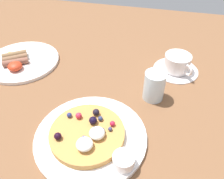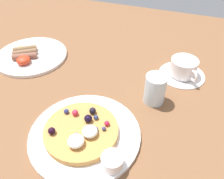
{
  "view_description": "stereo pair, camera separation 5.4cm",
  "coord_description": "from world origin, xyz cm",
  "px_view_note": "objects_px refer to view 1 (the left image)",
  "views": [
    {
      "loc": [
        17.77,
        -46.03,
        45.88
      ],
      "look_at": [
        6.9,
        0.03,
        4.0
      ],
      "focal_mm": 36.16,
      "sensor_mm": 36.0,
      "label": 1
    },
    {
      "loc": [
        22.95,
        -44.49,
        45.88
      ],
      "look_at": [
        6.9,
        0.03,
        4.0
      ],
      "focal_mm": 36.16,
      "sensor_mm": 36.0,
      "label": 2
    }
  ],
  "objects_px": {
    "water_glass": "(154,86)",
    "coffee_cup": "(178,62)",
    "pancake_plate": "(91,137)",
    "syrup_ramekin": "(124,160)",
    "breakfast_plate": "(22,61)",
    "coffee_saucer": "(175,70)"
  },
  "relations": [
    {
      "from": "breakfast_plate",
      "to": "coffee_cup",
      "type": "relative_size",
      "value": 2.53
    },
    {
      "from": "syrup_ramekin",
      "to": "breakfast_plate",
      "type": "distance_m",
      "value": 0.53
    },
    {
      "from": "water_glass",
      "to": "coffee_saucer",
      "type": "bearing_deg",
      "value": 67.21
    },
    {
      "from": "coffee_cup",
      "to": "water_glass",
      "type": "distance_m",
      "value": 0.16
    },
    {
      "from": "pancake_plate",
      "to": "syrup_ramekin",
      "type": "relative_size",
      "value": 5.6
    },
    {
      "from": "syrup_ramekin",
      "to": "breakfast_plate",
      "type": "height_order",
      "value": "syrup_ramekin"
    },
    {
      "from": "syrup_ramekin",
      "to": "pancake_plate",
      "type": "bearing_deg",
      "value": 147.98
    },
    {
      "from": "breakfast_plate",
      "to": "coffee_saucer",
      "type": "distance_m",
      "value": 0.54
    },
    {
      "from": "coffee_cup",
      "to": "water_glass",
      "type": "relative_size",
      "value": 1.16
    },
    {
      "from": "pancake_plate",
      "to": "breakfast_plate",
      "type": "height_order",
      "value": "same"
    },
    {
      "from": "syrup_ramekin",
      "to": "water_glass",
      "type": "distance_m",
      "value": 0.24
    },
    {
      "from": "breakfast_plate",
      "to": "coffee_saucer",
      "type": "bearing_deg",
      "value": 8.16
    },
    {
      "from": "water_glass",
      "to": "coffee_cup",
      "type": "bearing_deg",
      "value": 66.77
    },
    {
      "from": "breakfast_plate",
      "to": "syrup_ramekin",
      "type": "bearing_deg",
      "value": -36.38
    },
    {
      "from": "coffee_saucer",
      "to": "water_glass",
      "type": "distance_m",
      "value": 0.17
    },
    {
      "from": "syrup_ramekin",
      "to": "coffee_cup",
      "type": "bearing_deg",
      "value": 74.96
    },
    {
      "from": "breakfast_plate",
      "to": "water_glass",
      "type": "bearing_deg",
      "value": -8.95
    },
    {
      "from": "coffee_cup",
      "to": "pancake_plate",
      "type": "bearing_deg",
      "value": -120.76
    },
    {
      "from": "syrup_ramekin",
      "to": "breakfast_plate",
      "type": "xyz_separation_m",
      "value": [
        -0.43,
        0.31,
        -0.02
      ]
    },
    {
      "from": "pancake_plate",
      "to": "water_glass",
      "type": "bearing_deg",
      "value": 53.87
    },
    {
      "from": "water_glass",
      "to": "syrup_ramekin",
      "type": "bearing_deg",
      "value": -99.63
    },
    {
      "from": "breakfast_plate",
      "to": "water_glass",
      "type": "distance_m",
      "value": 0.47
    }
  ]
}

